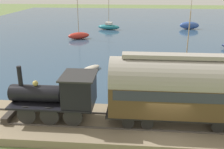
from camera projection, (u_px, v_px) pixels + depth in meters
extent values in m
plane|color=#607542|center=(165.00, 139.00, 16.00)|extent=(200.00, 200.00, 0.00)
cube|color=#2D4760|center=(144.00, 26.00, 57.07)|extent=(80.00, 80.00, 0.01)
cube|color=#84755B|center=(164.00, 127.00, 16.76)|extent=(5.07, 56.00, 0.52)
cube|color=#4C4742|center=(166.00, 131.00, 15.77)|extent=(0.07, 54.88, 0.12)
cube|color=#4C4742|center=(163.00, 116.00, 17.54)|extent=(0.07, 54.88, 0.12)
cylinder|color=black|center=(73.00, 117.00, 16.01)|extent=(0.12, 1.20, 1.20)
cylinder|color=black|center=(79.00, 104.00, 17.79)|extent=(0.12, 1.20, 1.20)
cylinder|color=black|center=(49.00, 116.00, 16.13)|extent=(0.12, 1.20, 1.20)
cylinder|color=black|center=(58.00, 103.00, 17.91)|extent=(0.12, 1.20, 1.20)
cylinder|color=black|center=(26.00, 115.00, 16.25)|extent=(0.12, 1.20, 1.20)
cylinder|color=black|center=(37.00, 102.00, 18.03)|extent=(0.12, 1.20, 1.20)
cube|color=black|center=(53.00, 102.00, 16.86)|extent=(2.39, 5.34, 0.12)
cylinder|color=black|center=(36.00, 93.00, 16.74)|extent=(1.09, 3.20, 1.09)
cylinder|color=black|center=(12.00, 92.00, 16.88)|extent=(1.04, 0.08, 1.04)
cylinder|color=black|center=(20.00, 76.00, 16.43)|extent=(0.29, 0.29, 1.24)
sphere|color=tan|center=(35.00, 83.00, 16.51)|extent=(0.36, 0.36, 0.36)
cube|color=black|center=(79.00, 90.00, 16.40)|extent=(2.29, 1.87, 1.79)
cube|color=#282828|center=(79.00, 75.00, 16.08)|extent=(2.49, 2.11, 0.10)
cube|color=#2D2823|center=(12.00, 113.00, 17.40)|extent=(2.19, 0.44, 0.32)
cylinder|color=black|center=(218.00, 127.00, 15.38)|extent=(0.12, 0.76, 0.76)
cylinder|color=black|center=(209.00, 112.00, 17.15)|extent=(0.12, 0.76, 0.76)
cylinder|color=black|center=(147.00, 124.00, 15.72)|extent=(0.12, 0.76, 0.76)
cylinder|color=black|center=(146.00, 109.00, 17.49)|extent=(0.12, 0.76, 0.76)
cylinder|color=black|center=(128.00, 123.00, 15.81)|extent=(0.12, 0.76, 0.76)
cylinder|color=black|center=(129.00, 109.00, 17.58)|extent=(0.12, 0.76, 0.76)
cube|color=black|center=(180.00, 113.00, 16.33)|extent=(2.14, 9.17, 0.16)
cube|color=#4C381E|center=(182.00, 96.00, 15.93)|extent=(2.37, 8.81, 2.22)
cube|color=#2D333D|center=(182.00, 90.00, 15.81)|extent=(2.40, 8.25, 0.62)
cylinder|color=gray|center=(183.00, 79.00, 15.56)|extent=(2.49, 8.81, 2.49)
cube|color=gray|center=(186.00, 56.00, 15.11)|extent=(0.83, 7.34, 0.24)
ellipsoid|color=#B72D23|center=(79.00, 36.00, 43.81)|extent=(2.85, 3.83, 1.11)
cylinder|color=#9E8460|center=(78.00, 16.00, 42.73)|extent=(0.10, 0.10, 5.37)
ellipsoid|color=#335199|center=(189.00, 25.00, 53.02)|extent=(1.36, 3.86, 1.46)
cylinder|color=#9E8460|center=(191.00, 11.00, 52.05)|extent=(0.10, 0.10, 4.34)
ellipsoid|color=gray|center=(185.00, 75.00, 25.33)|extent=(3.75, 5.57, 1.10)
cylinder|color=#9E8460|center=(188.00, 41.00, 24.23)|extent=(0.10, 0.10, 5.50)
cube|color=silver|center=(185.00, 67.00, 25.07)|extent=(1.52, 1.86, 0.45)
ellipsoid|color=#1E707A|center=(109.00, 27.00, 52.54)|extent=(2.36, 4.65, 1.01)
cylinder|color=#9E8460|center=(109.00, 3.00, 50.99)|extent=(0.10, 0.10, 8.31)
cube|color=silver|center=(109.00, 23.00, 52.30)|extent=(1.17, 1.48, 0.45)
ellipsoid|color=#B7B2A3|center=(91.00, 68.00, 28.26)|extent=(2.81, 2.24, 0.47)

